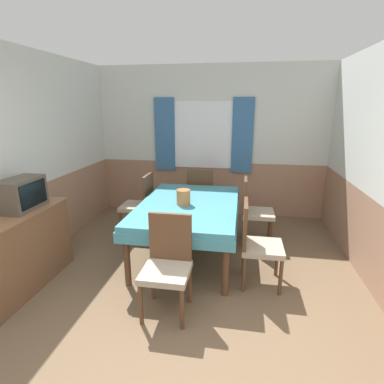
% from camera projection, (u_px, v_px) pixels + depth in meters
% --- Properties ---
extents(wall_back, '(4.38, 0.09, 2.60)m').
position_uv_depth(wall_back, '(210.00, 142.00, 5.28)').
color(wall_back, silver).
rests_on(wall_back, ground_plane).
extents(wall_left, '(0.05, 4.27, 2.60)m').
position_uv_depth(wall_left, '(33.00, 158.00, 3.75)').
color(wall_left, silver).
rests_on(wall_left, ground_plane).
extents(wall_right, '(0.05, 4.27, 2.60)m').
position_uv_depth(wall_right, '(383.00, 169.00, 3.10)').
color(wall_right, silver).
rests_on(wall_right, ground_plane).
extents(dining_table, '(1.26, 1.85, 0.72)m').
position_uv_depth(dining_table, '(189.00, 210.00, 3.88)').
color(dining_table, teal).
rests_on(dining_table, ground_plane).
extents(chair_head_near, '(0.44, 0.44, 0.95)m').
position_uv_depth(chair_head_near, '(168.00, 262.00, 2.83)').
color(chair_head_near, brown).
rests_on(chair_head_near, ground_plane).
extents(chair_right_far, '(0.44, 0.44, 0.95)m').
position_uv_depth(chair_right_far, '(253.00, 209.00, 4.29)').
color(chair_right_far, brown).
rests_on(chair_right_far, ground_plane).
extents(chair_left_far, '(0.44, 0.44, 0.95)m').
position_uv_depth(chair_left_far, '(141.00, 202.00, 4.56)').
color(chair_left_far, brown).
rests_on(chair_left_far, ground_plane).
extents(chair_head_window, '(0.44, 0.44, 0.95)m').
position_uv_depth(chair_head_window, '(201.00, 194.00, 4.99)').
color(chair_head_window, brown).
rests_on(chair_head_window, ground_plane).
extents(chair_right_near, '(0.44, 0.44, 0.95)m').
position_uv_depth(chair_right_near, '(256.00, 241.00, 3.26)').
color(chair_right_near, brown).
rests_on(chair_right_near, ground_plane).
extents(sideboard, '(0.46, 1.32, 0.85)m').
position_uv_depth(sideboard, '(18.00, 252.00, 3.19)').
color(sideboard, brown).
rests_on(sideboard, ground_plane).
extents(tv, '(0.29, 0.49, 0.34)m').
position_uv_depth(tv, '(22.00, 194.00, 3.20)').
color(tv, '#51473D').
rests_on(tv, sideboard).
extents(vase, '(0.17, 0.17, 0.19)m').
position_uv_depth(vase, '(183.00, 197.00, 3.77)').
color(vase, '#B26B38').
rests_on(vase, dining_table).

